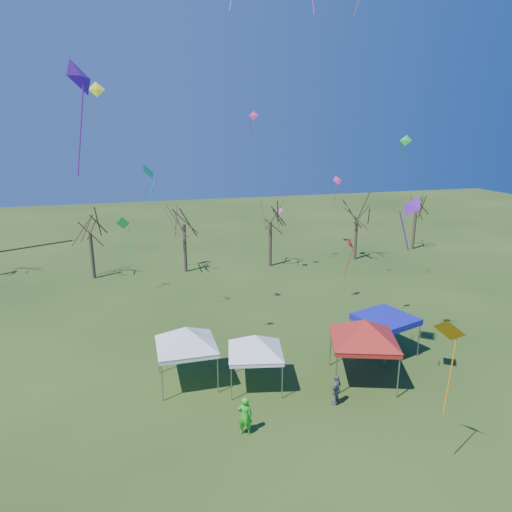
{
  "coord_description": "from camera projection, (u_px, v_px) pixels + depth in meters",
  "views": [
    {
      "loc": [
        -6.98,
        -17.85,
        13.33
      ],
      "look_at": [
        -1.23,
        3.0,
        7.25
      ],
      "focal_mm": 32.0,
      "sensor_mm": 36.0,
      "label": 1
    }
  ],
  "objects": [
    {
      "name": "kite_8",
      "position": [
        80.0,
        77.0,
        17.58
      ],
      "size": [
        1.44,
        1.71,
        4.5
      ],
      "rotation": [
        0.0,
        0.0,
        1.04
      ],
      "color": "#6717A3",
      "rests_on": "ground"
    },
    {
      "name": "kite_27",
      "position": [
        411.0,
        207.0,
        20.45
      ],
      "size": [
        0.81,
        1.17,
        2.67
      ],
      "rotation": [
        0.0,
        0.0,
        4.81
      ],
      "color": "#5F17A4",
      "rests_on": "ground"
    },
    {
      "name": "kite_5",
      "position": [
        450.0,
        331.0,
        17.0
      ],
      "size": [
        1.3,
        1.44,
        3.98
      ],
      "rotation": [
        0.0,
        0.0,
        2.15
      ],
      "color": "orange",
      "rests_on": "ground"
    },
    {
      "name": "kite_19",
      "position": [
        253.0,
        116.0,
        37.7
      ],
      "size": [
        0.77,
        0.68,
        2.1
      ],
      "rotation": [
        0.0,
        0.0,
        5.72
      ],
      "color": "#D52F7B",
      "rests_on": "ground"
    },
    {
      "name": "person_green",
      "position": [
        245.0,
        416.0,
        20.41
      ],
      "size": [
        0.76,
        0.6,
        1.84
      ],
      "primitive_type": "imported",
      "rotation": [
        0.0,
        0.0,
        2.88
      ],
      "color": "#25D522",
      "rests_on": "ground"
    },
    {
      "name": "kite_25",
      "position": [
        406.0,
        141.0,
        24.45
      ],
      "size": [
        0.68,
        0.64,
        1.42
      ],
      "rotation": [
        0.0,
        0.0,
        5.57
      ],
      "color": "#169322",
      "rests_on": "ground"
    },
    {
      "name": "tent_blue",
      "position": [
        386.0,
        319.0,
        27.5
      ],
      "size": [
        3.81,
        3.81,
        2.4
      ],
      "rotation": [
        0.0,
        0.0,
        0.3
      ],
      "color": "gray",
      "rests_on": "ground"
    },
    {
      "name": "tree_4",
      "position": [
        358.0,
        202.0,
        46.52
      ],
      "size": [
        3.58,
        3.58,
        7.89
      ],
      "color": "#3D2D21",
      "rests_on": "ground"
    },
    {
      "name": "tree_5",
      "position": [
        417.0,
        199.0,
        50.66
      ],
      "size": [
        3.39,
        3.39,
        7.46
      ],
      "color": "#3D2D21",
      "rests_on": "ground"
    },
    {
      "name": "tree_3",
      "position": [
        271.0,
        206.0,
        44.17
      ],
      "size": [
        3.59,
        3.59,
        7.91
      ],
      "color": "#3D2D21",
      "rests_on": "ground"
    },
    {
      "name": "tree_2",
      "position": [
        183.0,
        207.0,
        42.27
      ],
      "size": [
        3.71,
        3.71,
        8.18
      ],
      "color": "#3D2D21",
      "rests_on": "ground"
    },
    {
      "name": "kite_13",
      "position": [
        123.0,
        223.0,
        36.58
      ],
      "size": [
        1.13,
        0.79,
        2.81
      ],
      "rotation": [
        0.0,
        0.0,
        2.87
      ],
      "color": "green",
      "rests_on": "ground"
    },
    {
      "name": "tent_white_west",
      "position": [
        186.0,
        331.0,
        23.97
      ],
      "size": [
        4.29,
        4.29,
        3.78
      ],
      "rotation": [
        0.0,
        0.0,
        -0.0
      ],
      "color": "gray",
      "rests_on": "ground"
    },
    {
      "name": "kite_22",
      "position": [
        280.0,
        212.0,
        42.19
      ],
      "size": [
        0.77,
        0.85,
        2.47
      ],
      "rotation": [
        0.0,
        0.0,
        4.93
      ],
      "color": "#F937B1",
      "rests_on": "ground"
    },
    {
      "name": "kite_12",
      "position": [
        337.0,
        181.0,
        44.89
      ],
      "size": [
        1.13,
        0.86,
        3.17
      ],
      "rotation": [
        0.0,
        0.0,
        0.18
      ],
      "color": "#E43295",
      "rests_on": "ground"
    },
    {
      "name": "kite_2",
      "position": [
        96.0,
        89.0,
        36.22
      ],
      "size": [
        1.36,
        0.75,
        3.26
      ],
      "rotation": [
        0.0,
        0.0,
        0.11
      ],
      "color": "#F2FF1A",
      "rests_on": "ground"
    },
    {
      "name": "kite_17",
      "position": [
        350.0,
        244.0,
        30.12
      ],
      "size": [
        1.01,
        1.08,
        2.76
      ],
      "rotation": [
        0.0,
        0.0,
        0.92
      ],
      "color": "red",
      "rests_on": "ground"
    },
    {
      "name": "ground",
      "position": [
        297.0,
        415.0,
        21.96
      ],
      "size": [
        140.0,
        140.0,
        0.0
      ],
      "primitive_type": "plane",
      "color": "#254215",
      "rests_on": "ground"
    },
    {
      "name": "tree_1",
      "position": [
        88.0,
        216.0,
        40.51
      ],
      "size": [
        3.42,
        3.42,
        7.54
      ],
      "color": "#3D2D21",
      "rests_on": "ground"
    },
    {
      "name": "kite_11",
      "position": [
        149.0,
        172.0,
        30.24
      ],
      "size": [
        1.2,
        1.35,
        2.5
      ],
      "rotation": [
        0.0,
        0.0,
        2.1
      ],
      "color": "#0DA3C5",
      "rests_on": "ground"
    },
    {
      "name": "tent_white_mid",
      "position": [
        255.0,
        339.0,
        23.73
      ],
      "size": [
        3.81,
        3.81,
        3.43
      ],
      "rotation": [
        0.0,
        0.0,
        -0.21
      ],
      "color": "gray",
      "rests_on": "ground"
    },
    {
      "name": "person_grey",
      "position": [
        336.0,
        389.0,
        22.63
      ],
      "size": [
        0.98,
        0.94,
        1.63
      ],
      "primitive_type": "imported",
      "rotation": [
        0.0,
        0.0,
        3.87
      ],
      "color": "slate",
      "rests_on": "ground"
    },
    {
      "name": "tent_red",
      "position": [
        365.0,
        324.0,
        24.06
      ],
      "size": [
        4.47,
        4.47,
        4.17
      ],
      "rotation": [
        0.0,
        0.0,
        -0.33
      ],
      "color": "gray",
      "rests_on": "ground"
    }
  ]
}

